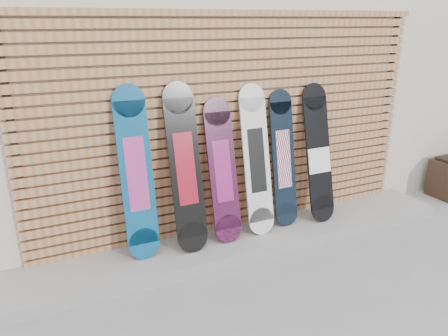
{
  "coord_description": "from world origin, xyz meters",
  "views": [
    {
      "loc": [
        -2.09,
        -2.84,
        2.21
      ],
      "look_at": [
        -0.39,
        0.75,
        0.85
      ],
      "focal_mm": 35.0,
      "sensor_mm": 36.0,
      "label": 1
    }
  ],
  "objects_px": {
    "snowboard_1": "(185,169)",
    "snowboard_2": "(223,171)",
    "snowboard_3": "(257,160)",
    "snowboard_0": "(136,174)",
    "snowboard_4": "(283,159)",
    "snowboard_5": "(318,154)"
  },
  "relations": [
    {
      "from": "snowboard_1",
      "to": "snowboard_3",
      "type": "xyz_separation_m",
      "value": [
        0.77,
        0.02,
        -0.03
      ]
    },
    {
      "from": "snowboard_1",
      "to": "snowboard_3",
      "type": "bearing_deg",
      "value": 1.41
    },
    {
      "from": "snowboard_2",
      "to": "snowboard_5",
      "type": "distance_m",
      "value": 1.13
    },
    {
      "from": "snowboard_2",
      "to": "snowboard_5",
      "type": "xyz_separation_m",
      "value": [
        1.13,
        -0.01,
        0.02
      ]
    },
    {
      "from": "snowboard_0",
      "to": "snowboard_5",
      "type": "bearing_deg",
      "value": -1.11
    },
    {
      "from": "snowboard_2",
      "to": "snowboard_3",
      "type": "relative_size",
      "value": 0.93
    },
    {
      "from": "snowboard_0",
      "to": "snowboard_3",
      "type": "distance_m",
      "value": 1.21
    },
    {
      "from": "snowboard_2",
      "to": "snowboard_1",
      "type": "bearing_deg",
      "value": -177.85
    },
    {
      "from": "snowboard_0",
      "to": "snowboard_2",
      "type": "xyz_separation_m",
      "value": [
        0.84,
        -0.03,
        -0.09
      ]
    },
    {
      "from": "snowboard_4",
      "to": "snowboard_0",
      "type": "bearing_deg",
      "value": -179.72
    },
    {
      "from": "snowboard_0",
      "to": "snowboard_4",
      "type": "relative_size",
      "value": 1.1
    },
    {
      "from": "snowboard_2",
      "to": "snowboard_4",
      "type": "relative_size",
      "value": 0.98
    },
    {
      "from": "snowboard_1",
      "to": "snowboard_3",
      "type": "height_order",
      "value": "snowboard_1"
    },
    {
      "from": "snowboard_3",
      "to": "snowboard_5",
      "type": "height_order",
      "value": "snowboard_3"
    },
    {
      "from": "snowboard_3",
      "to": "snowboard_4",
      "type": "xyz_separation_m",
      "value": [
        0.34,
        0.03,
        -0.04
      ]
    },
    {
      "from": "snowboard_5",
      "to": "snowboard_2",
      "type": "bearing_deg",
      "value": 179.4
    },
    {
      "from": "snowboard_3",
      "to": "snowboard_4",
      "type": "height_order",
      "value": "snowboard_3"
    },
    {
      "from": "snowboard_0",
      "to": "snowboard_4",
      "type": "height_order",
      "value": "snowboard_0"
    },
    {
      "from": "snowboard_1",
      "to": "snowboard_5",
      "type": "xyz_separation_m",
      "value": [
        1.52,
        0.0,
        -0.06
      ]
    },
    {
      "from": "snowboard_3",
      "to": "snowboard_4",
      "type": "bearing_deg",
      "value": 5.01
    },
    {
      "from": "snowboard_1",
      "to": "snowboard_2",
      "type": "height_order",
      "value": "snowboard_1"
    },
    {
      "from": "snowboard_3",
      "to": "snowboard_5",
      "type": "relative_size",
      "value": 1.03
    }
  ]
}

